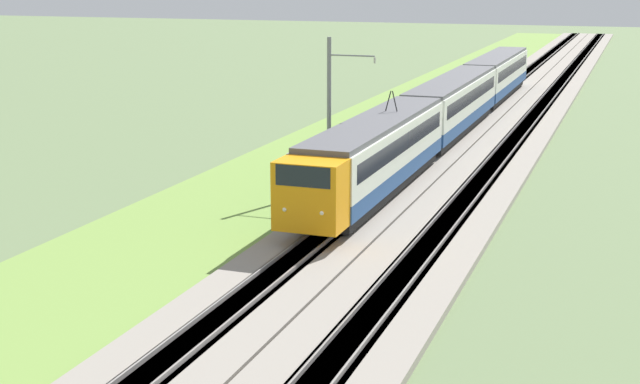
% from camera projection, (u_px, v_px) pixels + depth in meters
% --- Properties ---
extents(ballast_main, '(240.00, 4.40, 0.30)m').
position_uv_depth(ballast_main, '(434.00, 149.00, 57.26)').
color(ballast_main, gray).
rests_on(ballast_main, ground).
extents(ballast_adjacent, '(240.00, 4.40, 0.30)m').
position_uv_depth(ballast_adjacent, '(505.00, 153.00, 55.78)').
color(ballast_adjacent, gray).
rests_on(ballast_adjacent, ground).
extents(track_main, '(240.00, 1.57, 0.45)m').
position_uv_depth(track_main, '(434.00, 149.00, 57.26)').
color(track_main, '#4C4238').
rests_on(track_main, ground).
extents(track_adjacent, '(240.00, 1.57, 0.45)m').
position_uv_depth(track_adjacent, '(505.00, 153.00, 55.77)').
color(track_adjacent, '#4C4238').
rests_on(track_adjacent, ground).
extents(grass_verge, '(240.00, 9.69, 0.12)m').
position_uv_depth(grass_verge, '(346.00, 144.00, 59.25)').
color(grass_verge, olive).
rests_on(grass_verge, ground).
extents(passenger_train, '(58.44, 2.90, 5.16)m').
position_uv_depth(passenger_train, '(453.00, 102.00, 62.00)').
color(passenger_train, orange).
rests_on(passenger_train, ground).
extents(catenary_mast_mid, '(0.22, 2.56, 8.00)m').
position_uv_depth(catenary_mast_mid, '(330.00, 113.00, 45.67)').
color(catenary_mast_mid, slate).
rests_on(catenary_mast_mid, ground).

